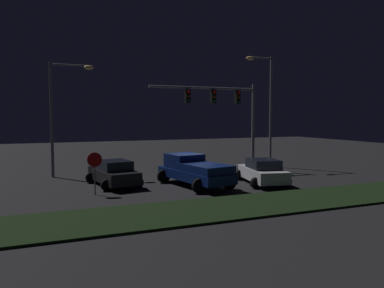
{
  "coord_description": "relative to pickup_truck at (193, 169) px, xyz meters",
  "views": [
    {
      "loc": [
        -9.29,
        -22.22,
        4.09
      ],
      "look_at": [
        0.2,
        0.39,
        2.3
      ],
      "focal_mm": 35.58,
      "sensor_mm": 36.0,
      "label": 1
    }
  ],
  "objects": [
    {
      "name": "ground_plane",
      "position": [
        0.61,
        1.74,
        -1.0
      ],
      "size": [
        80.0,
        80.0,
        0.0
      ],
      "primitive_type": "plane",
      "color": "black"
    },
    {
      "name": "grass_median",
      "position": [
        0.61,
        -5.76,
        -0.95
      ],
      "size": [
        26.64,
        4.01,
        0.1
      ],
      "primitive_type": "cube",
      "color": "black",
      "rests_on": "ground_plane"
    },
    {
      "name": "pickup_truck",
      "position": [
        0.0,
        0.0,
        0.0
      ],
      "size": [
        3.54,
        5.67,
        1.8
      ],
      "rotation": [
        0.0,
        0.0,
        1.75
      ],
      "color": "navy",
      "rests_on": "ground_plane"
    },
    {
      "name": "car_sedan",
      "position": [
        4.07,
        -1.05,
        -0.26
      ],
      "size": [
        3.06,
        4.68,
        1.51
      ],
      "rotation": [
        0.0,
        0.0,
        1.36
      ],
      "color": "silver",
      "rests_on": "ground_plane"
    },
    {
      "name": "car_sedan_far",
      "position": [
        -4.34,
        1.81,
        -0.26
      ],
      "size": [
        2.89,
        4.61,
        1.51
      ],
      "rotation": [
        0.0,
        0.0,
        1.72
      ],
      "color": "black",
      "rests_on": "ground_plane"
    },
    {
      "name": "traffic_signal_gantry",
      "position": [
        4.35,
        4.36,
        3.9
      ],
      "size": [
        8.32,
        0.56,
        6.5
      ],
      "color": "slate",
      "rests_on": "ground_plane"
    },
    {
      "name": "street_lamp_left",
      "position": [
        -6.88,
        6.48,
        3.9
      ],
      "size": [
        2.92,
        0.44,
        7.67
      ],
      "color": "slate",
      "rests_on": "ground_plane"
    },
    {
      "name": "street_lamp_right",
      "position": [
        8.56,
        5.32,
        4.48
      ],
      "size": [
        2.42,
        0.44,
        8.83
      ],
      "color": "slate",
      "rests_on": "ground_plane"
    },
    {
      "name": "stop_sign",
      "position": [
        -5.77,
        -0.51,
        0.56
      ],
      "size": [
        0.76,
        0.08,
        2.23
      ],
      "color": "slate",
      "rests_on": "ground_plane"
    }
  ]
}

